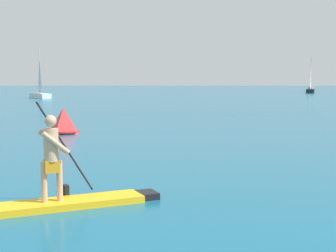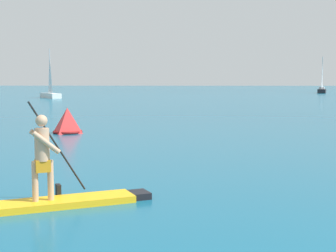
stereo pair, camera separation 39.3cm
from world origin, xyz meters
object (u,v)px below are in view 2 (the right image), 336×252
at_px(sailboat_right_horizon, 322,89).
at_px(race_marker_buoy, 68,122).
at_px(paddleboarder_near_left, 54,190).
at_px(sailboat_left_horizon, 50,92).

bearing_deg(sailboat_right_horizon, race_marker_buoy, 174.25).
distance_m(paddleboarder_near_left, race_marker_buoy, 12.68).
relative_size(sailboat_left_horizon, sailboat_right_horizon, 0.97).
distance_m(race_marker_buoy, sailboat_right_horizon, 76.80).
xyz_separation_m(paddleboarder_near_left, race_marker_buoy, (-3.05, 12.31, 0.19)).
bearing_deg(sailboat_left_horizon, sailboat_right_horizon, -90.55).
relative_size(paddleboarder_near_left, sailboat_right_horizon, 0.50).
bearing_deg(race_marker_buoy, sailboat_left_horizon, 107.84).
bearing_deg(paddleboarder_near_left, race_marker_buoy, 77.19).
bearing_deg(sailboat_left_horizon, race_marker_buoy, 163.07).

